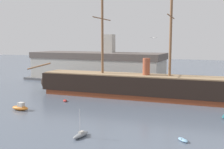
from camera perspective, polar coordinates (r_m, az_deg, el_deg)
name	(u,v)px	position (r m, az deg, el deg)	size (l,w,h in m)	color
tall_ship	(134,86)	(67.70, 4.91, -2.42)	(60.85, 13.27, 29.25)	brown
sailboat_near_centre	(81,135)	(41.09, -6.85, -12.91)	(1.47, 3.50, 4.42)	gray
motorboat_mid_left	(20,107)	(58.99, -19.37, -6.79)	(4.02, 1.70, 1.68)	orange
dinghy_mid_right	(183,140)	(40.59, 15.24, -13.59)	(2.00, 1.91, 0.46)	#7FB2D6
dinghy_alongside_bow	(65,101)	(64.57, -10.24, -5.61)	(1.97, 2.08, 0.47)	#B22D28
dinghy_far_left	(57,85)	(86.50, -11.98, -2.33)	(2.78, 2.02, 0.60)	gold
motorboat_distant_centre	(156,85)	(85.05, 9.58, -2.19)	(4.67, 4.41, 1.91)	gray
dockside_warehouse_left	(97,66)	(97.21, -3.30, 1.76)	(53.58, 18.40, 16.91)	#565659
seagull_in_flight	(154,38)	(39.67, 9.06, 7.92)	(0.91, 1.13, 0.14)	silver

